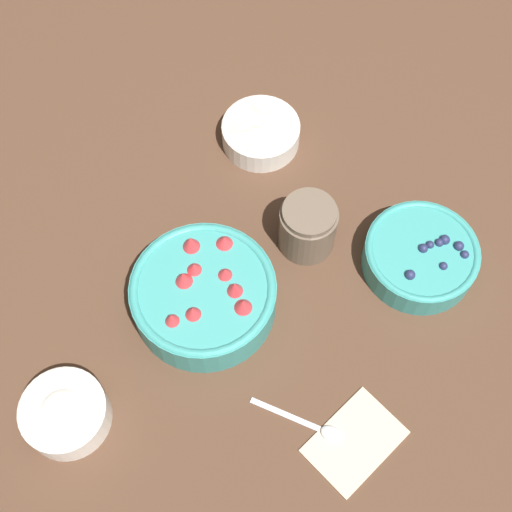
{
  "coord_description": "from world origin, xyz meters",
  "views": [
    {
      "loc": [
        -0.42,
        -0.13,
        0.99
      ],
      "look_at": [
        0.04,
        0.04,
        0.04
      ],
      "focal_mm": 50.0,
      "sensor_mm": 36.0,
      "label": 1
    }
  ],
  "objects_px": {
    "bowl_bananas": "(261,132)",
    "jar_chocolate": "(308,228)",
    "bowl_strawberries": "(204,294)",
    "bowl_cream": "(65,413)",
    "bowl_blueberries": "(421,256)"
  },
  "relations": [
    {
      "from": "bowl_cream",
      "to": "jar_chocolate",
      "type": "xyz_separation_m",
      "value": [
        0.38,
        -0.22,
        0.01
      ]
    },
    {
      "from": "bowl_bananas",
      "to": "bowl_cream",
      "type": "distance_m",
      "value": 0.55
    },
    {
      "from": "bowl_strawberries",
      "to": "bowl_bananas",
      "type": "relative_size",
      "value": 1.64
    },
    {
      "from": "bowl_bananas",
      "to": "bowl_blueberries",
      "type": "bearing_deg",
      "value": -113.53
    },
    {
      "from": "bowl_blueberries",
      "to": "bowl_strawberries",
      "type": "bearing_deg",
      "value": 122.34
    },
    {
      "from": "bowl_blueberries",
      "to": "bowl_bananas",
      "type": "bearing_deg",
      "value": 66.47
    },
    {
      "from": "jar_chocolate",
      "to": "bowl_strawberries",
      "type": "bearing_deg",
      "value": 145.84
    },
    {
      "from": "bowl_blueberries",
      "to": "bowl_bananas",
      "type": "relative_size",
      "value": 1.33
    },
    {
      "from": "bowl_blueberries",
      "to": "jar_chocolate",
      "type": "distance_m",
      "value": 0.18
    },
    {
      "from": "bowl_strawberries",
      "to": "bowl_blueberries",
      "type": "relative_size",
      "value": 1.23
    },
    {
      "from": "bowl_blueberries",
      "to": "bowl_cream",
      "type": "height_order",
      "value": "bowl_cream"
    },
    {
      "from": "bowl_bananas",
      "to": "jar_chocolate",
      "type": "height_order",
      "value": "jar_chocolate"
    },
    {
      "from": "bowl_bananas",
      "to": "bowl_cream",
      "type": "relative_size",
      "value": 1.1
    },
    {
      "from": "bowl_blueberries",
      "to": "bowl_bananas",
      "type": "distance_m",
      "value": 0.34
    },
    {
      "from": "bowl_blueberries",
      "to": "bowl_bananas",
      "type": "height_order",
      "value": "bowl_blueberries"
    }
  ]
}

